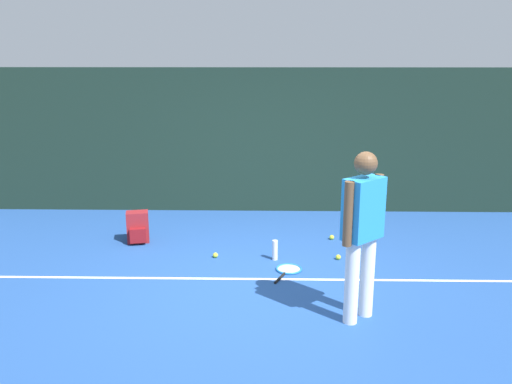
{
  "coord_description": "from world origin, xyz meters",
  "views": [
    {
      "loc": [
        0.13,
        -5.61,
        2.59
      ],
      "look_at": [
        0.0,
        0.4,
        1.0
      ],
      "focal_mm": 37.21,
      "sensor_mm": 36.0,
      "label": 1
    }
  ],
  "objects_px": {
    "tennis_ball_near_player": "(338,257)",
    "tennis_player": "(362,227)",
    "tennis_ball_by_fence": "(332,237)",
    "tennis_ball_mid_court": "(370,288)",
    "tennis_ball_far_left": "(215,255)",
    "backpack": "(138,228)",
    "water_bottle": "(275,250)",
    "tennis_racket": "(288,270)"
  },
  "relations": [
    {
      "from": "tennis_ball_by_fence",
      "to": "tennis_ball_mid_court",
      "type": "distance_m",
      "value": 1.7
    },
    {
      "from": "tennis_racket",
      "to": "tennis_ball_far_left",
      "type": "relative_size",
      "value": 9.59
    },
    {
      "from": "tennis_racket",
      "to": "tennis_ball_mid_court",
      "type": "bearing_deg",
      "value": -98.5
    },
    {
      "from": "tennis_ball_near_player",
      "to": "tennis_ball_far_left",
      "type": "height_order",
      "value": "same"
    },
    {
      "from": "tennis_racket",
      "to": "tennis_ball_by_fence",
      "type": "bearing_deg",
      "value": -7.34
    },
    {
      "from": "tennis_player",
      "to": "backpack",
      "type": "height_order",
      "value": "tennis_player"
    },
    {
      "from": "backpack",
      "to": "tennis_ball_near_player",
      "type": "height_order",
      "value": "backpack"
    },
    {
      "from": "tennis_player",
      "to": "tennis_ball_mid_court",
      "type": "relative_size",
      "value": 25.76
    },
    {
      "from": "backpack",
      "to": "tennis_ball_near_player",
      "type": "xyz_separation_m",
      "value": [
        2.73,
        -0.59,
        -0.18
      ]
    },
    {
      "from": "tennis_ball_mid_court",
      "to": "tennis_racket",
      "type": "bearing_deg",
      "value": 148.47
    },
    {
      "from": "tennis_ball_by_fence",
      "to": "tennis_ball_near_player",
      "type": "bearing_deg",
      "value": -90.34
    },
    {
      "from": "water_bottle",
      "to": "tennis_ball_mid_court",
      "type": "bearing_deg",
      "value": -40.67
    },
    {
      "from": "tennis_racket",
      "to": "tennis_ball_by_fence",
      "type": "height_order",
      "value": "tennis_ball_by_fence"
    },
    {
      "from": "tennis_ball_near_player",
      "to": "tennis_racket",
      "type": "bearing_deg",
      "value": -150.23
    },
    {
      "from": "tennis_ball_mid_court",
      "to": "water_bottle",
      "type": "distance_m",
      "value": 1.4
    },
    {
      "from": "tennis_ball_far_left",
      "to": "tennis_racket",
      "type": "bearing_deg",
      "value": -23.95
    },
    {
      "from": "tennis_ball_by_fence",
      "to": "tennis_ball_mid_court",
      "type": "bearing_deg",
      "value": -82.11
    },
    {
      "from": "tennis_ball_near_player",
      "to": "tennis_ball_by_fence",
      "type": "distance_m",
      "value": 0.76
    },
    {
      "from": "tennis_ball_by_fence",
      "to": "tennis_ball_far_left",
      "type": "relative_size",
      "value": 1.0
    },
    {
      "from": "tennis_ball_mid_court",
      "to": "backpack",
      "type": "bearing_deg",
      "value": 152.83
    },
    {
      "from": "tennis_ball_near_player",
      "to": "tennis_ball_mid_court",
      "type": "height_order",
      "value": "same"
    },
    {
      "from": "tennis_player",
      "to": "backpack",
      "type": "bearing_deg",
      "value": 99.88
    },
    {
      "from": "tennis_ball_near_player",
      "to": "tennis_ball_by_fence",
      "type": "relative_size",
      "value": 1.0
    },
    {
      "from": "tennis_player",
      "to": "tennis_ball_mid_court",
      "type": "height_order",
      "value": "tennis_player"
    },
    {
      "from": "backpack",
      "to": "tennis_ball_by_fence",
      "type": "height_order",
      "value": "backpack"
    },
    {
      "from": "tennis_ball_near_player",
      "to": "tennis_player",
      "type": "bearing_deg",
      "value": -90.27
    },
    {
      "from": "tennis_player",
      "to": "tennis_ball_mid_court",
      "type": "distance_m",
      "value": 1.15
    },
    {
      "from": "backpack",
      "to": "tennis_ball_near_player",
      "type": "relative_size",
      "value": 6.67
    },
    {
      "from": "tennis_racket",
      "to": "tennis_ball_far_left",
      "type": "distance_m",
      "value": 1.02
    },
    {
      "from": "tennis_ball_far_left",
      "to": "backpack",
      "type": "bearing_deg",
      "value": 153.86
    },
    {
      "from": "backpack",
      "to": "tennis_ball_near_player",
      "type": "distance_m",
      "value": 2.8
    },
    {
      "from": "tennis_ball_by_fence",
      "to": "tennis_ball_mid_court",
      "type": "relative_size",
      "value": 1.0
    },
    {
      "from": "tennis_racket",
      "to": "backpack",
      "type": "xyz_separation_m",
      "value": [
        -2.07,
        0.97,
        0.2
      ]
    },
    {
      "from": "tennis_ball_by_fence",
      "to": "water_bottle",
      "type": "bearing_deg",
      "value": -136.49
    },
    {
      "from": "tennis_player",
      "to": "tennis_ball_far_left",
      "type": "relative_size",
      "value": 25.76
    },
    {
      "from": "tennis_ball_mid_court",
      "to": "tennis_ball_by_fence",
      "type": "bearing_deg",
      "value": 97.89
    },
    {
      "from": "tennis_racket",
      "to": "backpack",
      "type": "distance_m",
      "value": 2.29
    },
    {
      "from": "tennis_racket",
      "to": "tennis_ball_near_player",
      "type": "relative_size",
      "value": 9.59
    },
    {
      "from": "tennis_ball_mid_court",
      "to": "water_bottle",
      "type": "height_order",
      "value": "water_bottle"
    },
    {
      "from": "tennis_player",
      "to": "tennis_ball_mid_court",
      "type": "bearing_deg",
      "value": 27.03
    },
    {
      "from": "tennis_ball_mid_court",
      "to": "tennis_ball_far_left",
      "type": "xyz_separation_m",
      "value": [
        -1.83,
        0.97,
        0.0
      ]
    },
    {
      "from": "tennis_player",
      "to": "tennis_ball_near_player",
      "type": "xyz_separation_m",
      "value": [
        0.01,
        1.56,
        -0.93
      ]
    }
  ]
}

